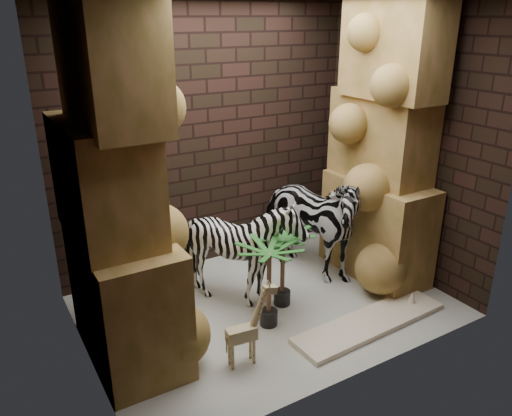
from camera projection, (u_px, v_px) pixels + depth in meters
floor at (267, 306)px, 5.07m from camera, size 3.50×3.50×0.00m
wall_back at (209, 136)px, 5.53m from camera, size 3.50×0.00×3.50m
wall_front at (363, 206)px, 3.53m from camera, size 3.50×0.00×3.50m
wall_left at (68, 197)px, 3.70m from camera, size 0.00×3.00×3.00m
wall_right at (407, 140)px, 5.37m from camera, size 0.00×3.00×3.00m
rock_pillar_left at (115, 189)px, 3.86m from camera, size 0.68×1.30×3.00m
rock_pillar_right at (384, 144)px, 5.21m from camera, size 0.58×1.25×3.00m
zebra_right at (307, 213)px, 5.45m from camera, size 0.99×1.38×1.47m
zebra_left at (244, 255)px, 4.98m from camera, size 1.04×1.23×1.04m
giraffe_toy at (241, 326)px, 4.10m from camera, size 0.40×0.17×0.75m
palm_front at (283, 268)px, 4.97m from camera, size 0.36×0.36×0.82m
palm_back at (269, 285)px, 4.62m from camera, size 0.36×0.36×0.85m
surfboard at (370, 323)px, 4.75m from camera, size 1.65×0.47×0.05m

